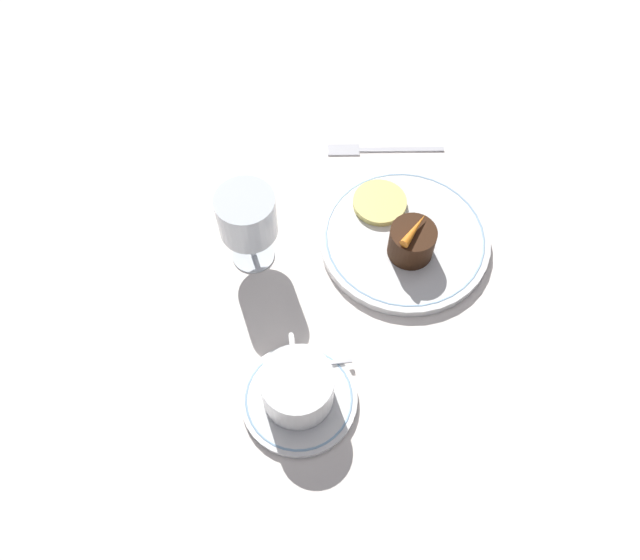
# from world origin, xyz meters

# --- Properties ---
(ground_plane) EXTENTS (3.00, 3.00, 0.00)m
(ground_plane) POSITION_xyz_m (0.00, 0.00, 0.00)
(ground_plane) COLOR white
(dinner_plate) EXTENTS (0.25, 0.25, 0.01)m
(dinner_plate) POSITION_xyz_m (-0.01, -0.03, 0.01)
(dinner_plate) COLOR white
(dinner_plate) RESTS_ON ground_plane
(saucer) EXTENTS (0.15, 0.15, 0.01)m
(saucer) POSITION_xyz_m (-0.22, 0.15, 0.01)
(saucer) COLOR white
(saucer) RESTS_ON ground_plane
(coffee_cup) EXTENTS (0.12, 0.09, 0.06)m
(coffee_cup) POSITION_xyz_m (-0.22, 0.15, 0.04)
(coffee_cup) COLOR white
(coffee_cup) RESTS_ON saucer
(spoon) EXTENTS (0.02, 0.12, 0.00)m
(spoon) POSITION_xyz_m (-0.18, 0.15, 0.01)
(spoon) COLOR silver
(spoon) RESTS_ON saucer
(wine_glass) EXTENTS (0.08, 0.08, 0.13)m
(wine_glass) POSITION_xyz_m (0.00, 0.19, 0.09)
(wine_glass) COLOR silver
(wine_glass) RESTS_ON ground_plane
(fork) EXTENTS (0.04, 0.19, 0.01)m
(fork) POSITION_xyz_m (0.17, -0.01, 0.00)
(fork) COLOR silver
(fork) RESTS_ON ground_plane
(dessert_cake) EXTENTS (0.06, 0.06, 0.05)m
(dessert_cake) POSITION_xyz_m (-0.03, -0.03, 0.04)
(dessert_cake) COLOR #381E0F
(dessert_cake) RESTS_ON dinner_plate
(carrot_garnish) EXTENTS (0.05, 0.05, 0.01)m
(carrot_garnish) POSITION_xyz_m (-0.03, -0.03, 0.07)
(carrot_garnish) COLOR orange
(carrot_garnish) RESTS_ON dessert_cake
(pineapple_slice) EXTENTS (0.08, 0.08, 0.01)m
(pineapple_slice) POSITION_xyz_m (0.05, -0.00, 0.02)
(pineapple_slice) COLOR #EFE075
(pineapple_slice) RESTS_ON dinner_plate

